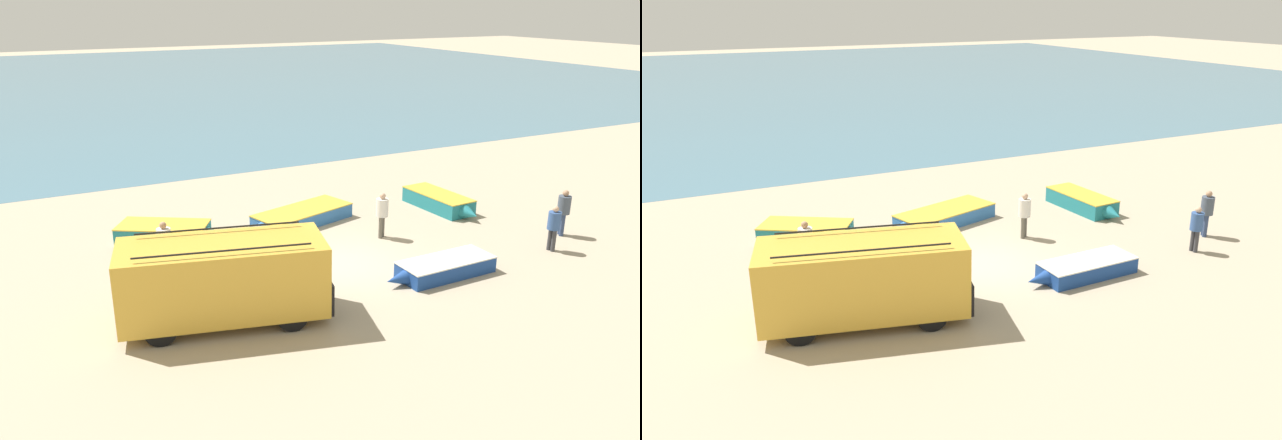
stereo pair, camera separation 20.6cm
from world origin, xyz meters
TOP-DOWN VIEW (x-y plane):
  - ground_plane at (0.00, 0.00)m, footprint 200.00×200.00m
  - sea_water at (0.00, 52.00)m, footprint 120.00×80.00m
  - parked_van at (-4.42, -1.86)m, footprint 5.72×3.34m
  - fishing_rowboat_0 at (0.58, 4.08)m, footprint 4.80×2.58m
  - fishing_rowboat_1 at (2.45, -2.20)m, footprint 3.73×1.28m
  - fishing_rowboat_2 at (-4.35, 4.57)m, footprint 3.73×2.85m
  - fishing_rowboat_3 at (6.40, 3.04)m, footprint 1.45×3.82m
  - fisherman_0 at (7.00, -2.25)m, footprint 0.42×0.42m
  - fisherman_1 at (-5.05, 1.96)m, footprint 0.44×0.44m
  - fisherman_2 at (8.44, -1.34)m, footprint 0.45×0.45m
  - fisherman_3 at (2.55, 1.44)m, footprint 0.43×0.43m

SIDE VIEW (x-z plane):
  - ground_plane at x=0.00m, z-range 0.00..0.00m
  - sea_water at x=0.00m, z-range 0.00..0.01m
  - fishing_rowboat_1 at x=2.45m, z-range 0.00..0.51m
  - fishing_rowboat_0 at x=0.58m, z-range 0.00..0.55m
  - fishing_rowboat_3 at x=6.40m, z-range 0.00..0.63m
  - fishing_rowboat_2 at x=-4.35m, z-range 0.00..0.63m
  - fisherman_0 at x=7.00m, z-range 0.16..1.74m
  - fisherman_3 at x=2.55m, z-range 0.16..1.82m
  - fisherman_1 at x=-5.05m, z-range 0.16..1.82m
  - fisherman_2 at x=8.44m, z-range 0.17..1.86m
  - parked_van at x=-4.42m, z-range 0.05..2.39m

